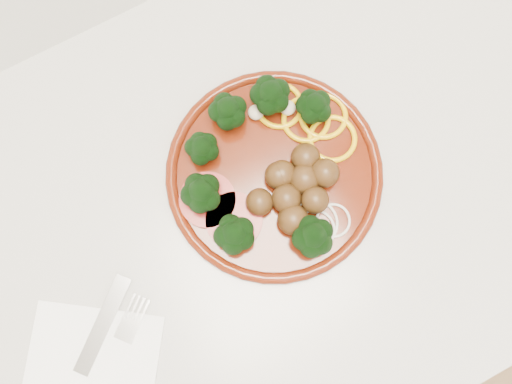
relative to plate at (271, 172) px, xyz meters
name	(u,v)px	position (x,y,z in m)	size (l,w,h in m)	color
counter	(277,229)	(0.01, -0.02, -0.47)	(2.40, 0.60, 0.90)	silver
plate	(271,172)	(0.00, 0.00, 0.00)	(0.26, 0.26, 0.06)	#4E1607
napkin	(90,375)	(-0.29, -0.11, -0.02)	(0.15, 0.15, 0.00)	white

